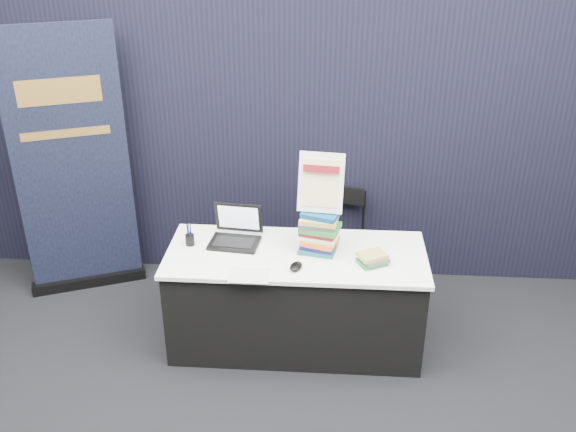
# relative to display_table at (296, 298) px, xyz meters

# --- Properties ---
(floor) EXTENTS (8.00, 8.00, 0.00)m
(floor) POSITION_rel_display_table_xyz_m (0.00, -0.55, -0.38)
(floor) COLOR black
(floor) RESTS_ON ground
(wall_back) EXTENTS (8.00, 0.02, 3.50)m
(wall_back) POSITION_rel_display_table_xyz_m (0.00, 3.45, 1.37)
(wall_back) COLOR beige
(wall_back) RESTS_ON floor
(drape_partition) EXTENTS (6.00, 0.08, 2.40)m
(drape_partition) POSITION_rel_display_table_xyz_m (0.00, 1.05, 0.82)
(drape_partition) COLOR black
(drape_partition) RESTS_ON floor
(display_table) EXTENTS (1.80, 0.75, 0.75)m
(display_table) POSITION_rel_display_table_xyz_m (0.00, 0.00, 0.00)
(display_table) COLOR black
(display_table) RESTS_ON floor
(laptop) EXTENTS (0.37, 0.31, 0.26)m
(laptop) POSITION_rel_display_table_xyz_m (-0.44, 0.14, 0.44)
(laptop) COLOR black
(laptop) RESTS_ON display_table
(mouse) EXTENTS (0.11, 0.14, 0.04)m
(mouse) POSITION_rel_display_table_xyz_m (0.01, -0.21, 0.39)
(mouse) COLOR black
(mouse) RESTS_ON display_table
(brochure_left) EXTENTS (0.34, 0.29, 0.00)m
(brochure_left) POSITION_rel_display_table_xyz_m (-0.65, -0.19, 0.38)
(brochure_left) COLOR white
(brochure_left) RESTS_ON display_table
(brochure_mid) EXTENTS (0.30, 0.22, 0.00)m
(brochure_mid) POSITION_rel_display_table_xyz_m (-0.66, -0.18, 0.38)
(brochure_mid) COLOR white
(brochure_mid) RESTS_ON display_table
(brochure_right) EXTENTS (0.26, 0.19, 0.00)m
(brochure_right) POSITION_rel_display_table_xyz_m (-0.29, -0.32, 0.38)
(brochure_right) COLOR silver
(brochure_right) RESTS_ON display_table
(pen_cup) EXTENTS (0.08, 0.08, 0.08)m
(pen_cup) POSITION_rel_display_table_xyz_m (-0.75, 0.06, 0.41)
(pen_cup) COLOR black
(pen_cup) RESTS_ON display_table
(book_stack_tall) EXTENTS (0.28, 0.24, 0.30)m
(book_stack_tall) POSITION_rel_display_table_xyz_m (0.16, 0.04, 0.52)
(book_stack_tall) COLOR #17595A
(book_stack_tall) RESTS_ON display_table
(book_stack_short) EXTENTS (0.22, 0.20, 0.08)m
(book_stack_short) POSITION_rel_display_table_xyz_m (0.53, -0.11, 0.41)
(book_stack_short) COLOR #217C2B
(book_stack_short) RESTS_ON display_table
(info_sign) EXTENTS (0.32, 0.17, 0.41)m
(info_sign) POSITION_rel_display_table_xyz_m (0.16, 0.07, 0.87)
(info_sign) COLOR black
(info_sign) RESTS_ON book_stack_tall
(pullup_banner) EXTENTS (0.89, 0.44, 2.17)m
(pullup_banner) POSITION_rel_display_table_xyz_m (-1.78, 0.65, 0.58)
(pullup_banner) COLOR black
(pullup_banner) RESTS_ON floor
(stacking_chair) EXTENTS (0.44, 0.44, 0.84)m
(stacking_chair) POSITION_rel_display_table_xyz_m (0.32, 0.79, 0.09)
(stacking_chair) COLOR black
(stacking_chair) RESTS_ON floor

